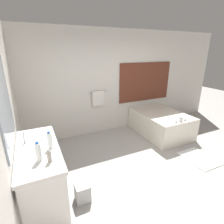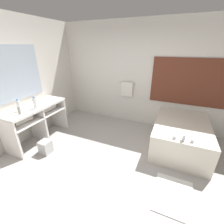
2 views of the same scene
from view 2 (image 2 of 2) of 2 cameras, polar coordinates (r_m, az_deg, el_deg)
name	(u,v)px [view 2 (image 2 of 2)]	position (r m, az deg, el deg)	size (l,w,h in m)	color
ground_plane	(103,175)	(2.88, -3.34, -22.70)	(16.00, 16.00, 0.00)	#A8A39E
wall_back_with_blinds	(141,76)	(4.14, 10.90, 13.20)	(7.40, 0.13, 2.70)	silver
vanity_counter	(37,115)	(3.85, -26.66, -1.06)	(0.57, 1.42, 0.87)	white
sink_faucet	(36,98)	(3.97, -27.03, 4.67)	(0.09, 0.04, 0.18)	silver
bathtub	(180,134)	(3.62, 24.62, -7.60)	(1.08, 1.58, 0.72)	silver
water_bottle_1	(35,103)	(3.54, -27.34, 3.04)	(0.07, 0.07, 0.26)	silver
water_bottle_2	(19,106)	(3.53, -31.98, 2.02)	(0.07, 0.07, 0.26)	silver
soap_dispenser	(19,110)	(3.41, -31.88, 0.55)	(0.05, 0.05, 0.18)	gray
waste_bin	(46,147)	(3.52, -23.97, -12.07)	(0.21, 0.21, 0.28)	#B2B2B2
bath_mat	(173,195)	(2.77, 22.36, -27.30)	(0.56, 0.72, 0.02)	white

